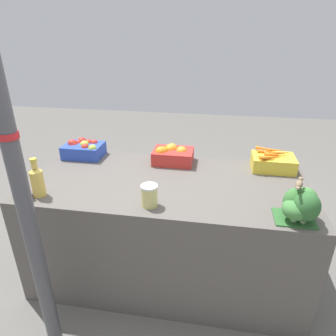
# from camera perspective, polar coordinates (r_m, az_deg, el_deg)

# --- Properties ---
(ground_plane) EXTENTS (10.00, 10.00, 0.00)m
(ground_plane) POSITION_cam_1_polar(r_m,az_deg,el_deg) (2.57, 0.00, -18.74)
(ground_plane) COLOR #605E59
(market_table) EXTENTS (1.93, 0.93, 0.81)m
(market_table) POSITION_cam_1_polar(r_m,az_deg,el_deg) (2.31, 0.00, -11.45)
(market_table) COLOR #56514C
(market_table) RESTS_ON ground_plane
(support_pole) EXTENTS (0.09, 0.09, 2.54)m
(support_pole) POSITION_cam_1_polar(r_m,az_deg,el_deg) (1.52, -27.58, 2.65)
(support_pole) COLOR #4C4C51
(support_pole) RESTS_ON ground_plane
(apple_crate) EXTENTS (0.31, 0.23, 0.14)m
(apple_crate) POSITION_cam_1_polar(r_m,az_deg,el_deg) (2.58, -15.82, 3.55)
(apple_crate) COLOR #2847B7
(apple_crate) RESTS_ON market_table
(orange_crate) EXTENTS (0.31, 0.23, 0.14)m
(orange_crate) POSITION_cam_1_polar(r_m,az_deg,el_deg) (2.36, 0.75, 2.61)
(orange_crate) COLOR red
(orange_crate) RESTS_ON market_table
(carrot_crate) EXTENTS (0.31, 0.24, 0.14)m
(carrot_crate) POSITION_cam_1_polar(r_m,az_deg,el_deg) (2.38, 19.35, 1.15)
(carrot_crate) COLOR gold
(carrot_crate) RESTS_ON market_table
(broccoli_pile) EXTENTS (0.22, 0.20, 0.19)m
(broccoli_pile) POSITION_cam_1_polar(r_m,az_deg,el_deg) (1.79, 23.97, -6.48)
(broccoli_pile) COLOR #2D602D
(broccoli_pile) RESTS_ON market_table
(juice_bottle_amber) EXTENTS (0.07, 0.07, 0.28)m
(juice_bottle_amber) POSITION_cam_1_polar(r_m,az_deg,el_deg) (2.10, -26.26, -1.71)
(juice_bottle_amber) COLOR gold
(juice_bottle_amber) RESTS_ON market_table
(juice_bottle_golden) EXTENTS (0.08, 0.08, 0.26)m
(juice_bottle_golden) POSITION_cam_1_polar(r_m,az_deg,el_deg) (2.04, -23.62, -2.24)
(juice_bottle_golden) COLOR gold
(juice_bottle_golden) RESTS_ON market_table
(pickle_jar) EXTENTS (0.10, 0.10, 0.14)m
(pickle_jar) POSITION_cam_1_polar(r_m,az_deg,el_deg) (1.79, -3.57, -5.25)
(pickle_jar) COLOR #D1CC75
(pickle_jar) RESTS_ON market_table
(sparrow_bird) EXTENTS (0.06, 0.13, 0.05)m
(sparrow_bird) POSITION_cam_1_polar(r_m,az_deg,el_deg) (1.74, 23.74, -2.75)
(sparrow_bird) COLOR #4C3D2D
(sparrow_bird) RESTS_ON broccoli_pile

